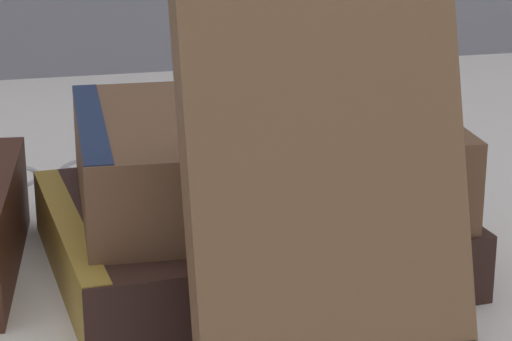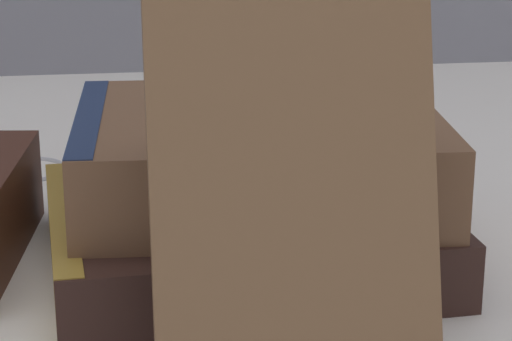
{
  "view_description": "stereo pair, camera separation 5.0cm",
  "coord_description": "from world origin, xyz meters",
  "px_view_note": "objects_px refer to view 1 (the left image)",
  "views": [
    {
      "loc": [
        -0.05,
        -0.41,
        0.2
      ],
      "look_at": [
        0.06,
        0.04,
        0.05
      ],
      "focal_mm": 75.0,
      "sensor_mm": 36.0,
      "label": 1
    },
    {
      "loc": [
        -0.0,
        -0.42,
        0.2
      ],
      "look_at": [
        0.06,
        0.04,
        0.05
      ],
      "focal_mm": 75.0,
      "sensor_mm": 36.0,
      "label": 2
    }
  ],
  "objects_px": {
    "book_flat_top": "(248,156)",
    "reading_glasses": "(51,171)",
    "pocket_watch": "(298,111)",
    "book_leaning_front": "(325,182)",
    "book_flat_bottom": "(235,234)"
  },
  "relations": [
    {
      "from": "book_flat_bottom",
      "to": "pocket_watch",
      "type": "height_order",
      "value": "pocket_watch"
    },
    {
      "from": "book_flat_bottom",
      "to": "book_flat_top",
      "type": "xyz_separation_m",
      "value": [
        0.01,
        0.01,
        0.04
      ]
    },
    {
      "from": "pocket_watch",
      "to": "reading_glasses",
      "type": "relative_size",
      "value": 0.46
    },
    {
      "from": "book_flat_bottom",
      "to": "reading_glasses",
      "type": "bearing_deg",
      "value": 111.46
    },
    {
      "from": "book_leaning_front",
      "to": "reading_glasses",
      "type": "height_order",
      "value": "book_leaning_front"
    },
    {
      "from": "book_flat_top",
      "to": "pocket_watch",
      "type": "xyz_separation_m",
      "value": [
        0.02,
        -0.01,
        0.02
      ]
    },
    {
      "from": "book_leaning_front",
      "to": "pocket_watch",
      "type": "distance_m",
      "value": 0.1
    },
    {
      "from": "pocket_watch",
      "to": "reading_glasses",
      "type": "distance_m",
      "value": 0.21
    },
    {
      "from": "book_flat_bottom",
      "to": "book_leaning_front",
      "type": "relative_size",
      "value": 1.2
    },
    {
      "from": "book_flat_top",
      "to": "reading_glasses",
      "type": "relative_size",
      "value": 1.58
    },
    {
      "from": "book_flat_top",
      "to": "pocket_watch",
      "type": "distance_m",
      "value": 0.03
    },
    {
      "from": "book_flat_bottom",
      "to": "reading_glasses",
      "type": "relative_size",
      "value": 1.74
    },
    {
      "from": "pocket_watch",
      "to": "book_flat_top",
      "type": "bearing_deg",
      "value": 147.81
    },
    {
      "from": "book_flat_top",
      "to": "reading_glasses",
      "type": "bearing_deg",
      "value": 121.57
    },
    {
      "from": "book_leaning_front",
      "to": "book_flat_bottom",
      "type": "bearing_deg",
      "value": 96.62
    }
  ]
}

